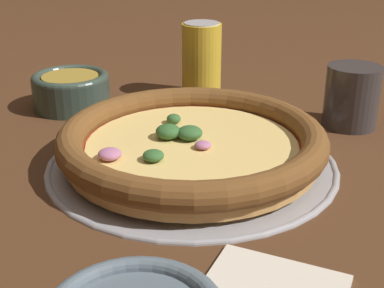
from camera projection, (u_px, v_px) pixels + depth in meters
ground_plane at (192, 164)px, 0.67m from camera, size 3.00×3.00×0.00m
pizza_tray at (192, 161)px, 0.67m from camera, size 0.36×0.36×0.01m
pizza at (192, 142)px, 0.66m from camera, size 0.33×0.33×0.04m
bowl_near at (71, 89)px, 0.85m from camera, size 0.12×0.12×0.06m
drinking_cup at (352, 96)px, 0.77m from camera, size 0.08×0.08×0.09m
beverage_can at (202, 60)px, 0.90m from camera, size 0.07×0.07×0.12m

